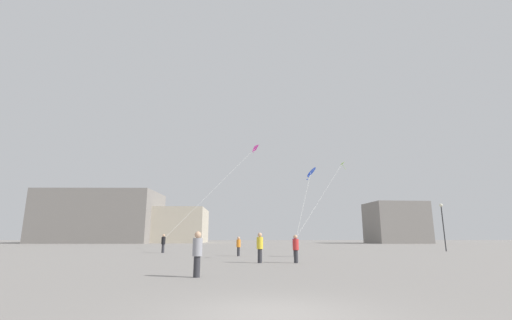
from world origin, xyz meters
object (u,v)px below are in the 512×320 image
at_px(person_in_grey, 197,252).
at_px(person_in_red, 296,247).
at_px(person_in_black, 163,243).
at_px(person_in_yellow, 260,246).
at_px(kite_cobalt_diamond, 311,172).
at_px(person_in_orange, 239,245).
at_px(kite_magenta_delta, 253,150).
at_px(person_in_purple, 295,245).
at_px(building_centre_hall, 177,226).
at_px(building_left_hall, 101,217).
at_px(lamppost_east, 443,219).
at_px(kite_lime_diamond, 341,166).
at_px(building_right_hall, 396,223).

bearing_deg(person_in_grey, person_in_red, -23.95).
xyz_separation_m(person_in_black, person_in_yellow, (9.15, -13.58, 0.00)).
bearing_deg(kite_cobalt_diamond, person_in_orange, 137.79).
relative_size(person_in_orange, kite_magenta_delta, 0.13).
relative_size(person_in_purple, building_centre_hall, 0.09).
height_order(building_left_hall, lamppost_east, building_left_hall).
relative_size(person_in_orange, kite_lime_diamond, 0.11).
distance_m(person_in_purple, kite_cobalt_diamond, 6.59).
height_order(person_in_red, building_left_hall, building_left_hall).
distance_m(person_in_yellow, person_in_purple, 7.27).
bearing_deg(building_left_hall, kite_cobalt_diamond, -57.09).
bearing_deg(kite_cobalt_diamond, person_in_red, -119.91).
bearing_deg(building_right_hall, lamppost_east, -107.34).
distance_m(person_in_red, person_in_purple, 6.75).
bearing_deg(building_right_hall, person_in_purple, -120.47).
relative_size(person_in_red, person_in_orange, 1.07).
distance_m(person_in_red, person_in_orange, 8.56).
bearing_deg(building_left_hall, person_in_purple, -55.94).
relative_size(person_in_yellow, building_left_hall, 0.07).
relative_size(person_in_purple, person_in_grey, 0.93).
bearing_deg(lamppost_east, person_in_red, -139.02).
height_order(person_in_black, person_in_yellow, person_in_yellow).
bearing_deg(person_in_red, person_in_purple, 101.91).
distance_m(person_in_black, kite_cobalt_diamond, 17.72).
distance_m(kite_magenta_delta, building_left_hall, 58.36).
relative_size(person_in_black, kite_lime_diamond, 0.13).
bearing_deg(person_in_purple, person_in_orange, 81.03).
relative_size(person_in_yellow, person_in_red, 1.08).
xyz_separation_m(kite_cobalt_diamond, lamppost_east, (17.08, 13.41, -2.75)).
relative_size(kite_cobalt_diamond, lamppost_east, 1.03).
bearing_deg(lamppost_east, kite_magenta_delta, 164.95).
height_order(kite_magenta_delta, building_right_hall, kite_magenta_delta).
bearing_deg(person_in_purple, person_in_grey, 160.83).
distance_m(person_in_black, person_in_yellow, 16.37).
xyz_separation_m(building_right_hall, lamppost_east, (-13.82, -44.27, -1.30)).
bearing_deg(person_in_yellow, building_left_hall, 105.28).
bearing_deg(building_centre_hall, building_right_hall, -10.77).
relative_size(kite_lime_diamond, building_centre_hall, 0.77).
relative_size(person_in_orange, building_right_hall, 0.12).
height_order(person_in_grey, kite_cobalt_diamond, kite_cobalt_diamond).
xyz_separation_m(person_in_yellow, building_left_hall, (-37.24, 66.23, 5.26)).
xyz_separation_m(person_in_orange, building_right_hall, (36.26, 52.82, 3.90)).
bearing_deg(building_right_hall, building_left_hall, 175.38).
distance_m(person_in_purple, kite_lime_diamond, 17.64).
distance_m(person_in_orange, person_in_grey, 15.22).
bearing_deg(building_right_hall, kite_lime_diamond, -120.31).
xyz_separation_m(person_in_red, person_in_orange, (-3.72, 7.71, -0.06)).
height_order(kite_cobalt_diamond, lamppost_east, kite_cobalt_diamond).
xyz_separation_m(kite_lime_diamond, building_right_hall, (23.94, 40.95, -5.39)).
relative_size(person_in_purple, kite_magenta_delta, 0.14).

